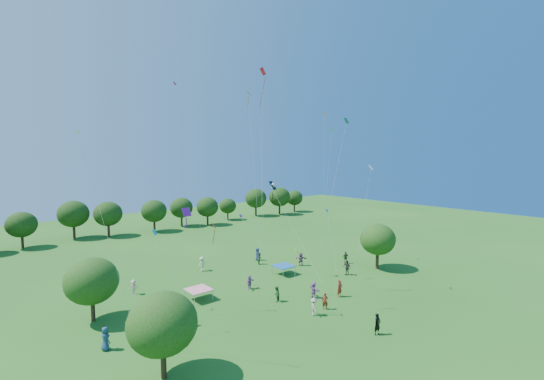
{
  "coord_description": "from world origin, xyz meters",
  "views": [
    {
      "loc": [
        -22.49,
        -12.81,
        14.17
      ],
      "look_at": [
        0.0,
        14.0,
        11.0
      ],
      "focal_mm": 24.0,
      "sensor_mm": 36.0,
      "label": 1
    }
  ],
  "objects": [
    {
      "name": "crowd_person_17",
      "position": [
        3.56,
        11.7,
        0.84
      ],
      "size": [
        0.79,
        1.63,
        1.67
      ],
      "primitive_type": "imported",
      "rotation": [
        0.0,
        0.0,
        1.42
      ],
      "color": "#A361A7",
      "rests_on": "ground"
    },
    {
      "name": "crowd_person_5",
      "position": [
        0.13,
        17.9,
        0.76
      ],
      "size": [
        1.51,
        0.94,
        1.52
      ],
      "primitive_type": "imported",
      "rotation": [
        0.0,
        0.0,
        0.33
      ],
      "color": "#975999",
      "rests_on": "ground"
    },
    {
      "name": "near_tree_east",
      "position": [
        16.8,
        13.19,
        3.81
      ],
      "size": [
        4.41,
        4.41,
        5.8
      ],
      "color": "#422B19",
      "rests_on": "ground"
    },
    {
      "name": "small_kite_8",
      "position": [
        -2.82,
        26.29,
        15.59
      ],
      "size": [
        3.17,
        1.55,
        21.42
      ],
      "color": "#C90B42"
    },
    {
      "name": "near_tree_west",
      "position": [
        -13.57,
        8.66,
        3.63
      ],
      "size": [
        4.46,
        4.46,
        5.65
      ],
      "color": "#422B19",
      "rests_on": "ground"
    },
    {
      "name": "small_kite_0",
      "position": [
        -6.0,
        15.39,
        7.05
      ],
      "size": [
        2.51,
        0.92,
        6.93
      ],
      "color": "red"
    },
    {
      "name": "crowd_person_8",
      "position": [
        -10.5,
        13.74,
        0.77
      ],
      "size": [
        0.65,
        0.86,
        1.55
      ],
      "primitive_type": "imported",
      "rotation": [
        0.0,
        0.0,
        1.92
      ],
      "color": "#265A29",
      "rests_on": "ground"
    },
    {
      "name": "small_kite_7",
      "position": [
        -9.52,
        18.56,
        6.48
      ],
      "size": [
        1.84,
        3.69,
        6.29
      ],
      "color": "#0BA9B3"
    },
    {
      "name": "small_kite_5",
      "position": [
        6.82,
        28.01,
        5.12
      ],
      "size": [
        1.57,
        4.31,
        4.82
      ],
      "color": "#671894"
    },
    {
      "name": "treeline",
      "position": [
        -1.73,
        55.43,
        4.09
      ],
      "size": [
        88.01,
        8.77,
        6.77
      ],
      "color": "#422B19",
      "rests_on": "ground"
    },
    {
      "name": "crowd_person_11",
      "position": [
        10.28,
        20.38,
        0.88
      ],
      "size": [
        1.55,
        1.59,
        1.75
      ],
      "primitive_type": "imported",
      "rotation": [
        0.0,
        0.0,
        2.33
      ],
      "color": "#864E7A",
      "rests_on": "ground"
    },
    {
      "name": "small_kite_3",
      "position": [
        14.68,
        19.57,
        14.11
      ],
      "size": [
        2.51,
        0.51,
        16.73
      ],
      "color": "green"
    },
    {
      "name": "crowd_person_7",
      "position": [
        -12.22,
        13.33,
        0.91
      ],
      "size": [
        0.81,
        0.76,
        1.83
      ],
      "primitive_type": "imported",
      "rotation": [
        0.0,
        0.0,
        5.65
      ],
      "color": "maroon",
      "rests_on": "ground"
    },
    {
      "name": "crowd_person_2",
      "position": [
        0.09,
        13.4,
        0.76
      ],
      "size": [
        0.85,
        0.7,
        1.51
      ],
      "primitive_type": "imported",
      "rotation": [
        0.0,
        0.0,
        3.62
      ],
      "color": "#244D21",
      "rests_on": "ground"
    },
    {
      "name": "crowd_person_16",
      "position": [
        15.56,
        17.23,
        0.81
      ],
      "size": [
        1.04,
        0.75,
        1.62
      ],
      "primitive_type": "imported",
      "rotation": [
        0.0,
        0.0,
        2.77
      ],
      "color": "#39352E",
      "rests_on": "ground"
    },
    {
      "name": "crowd_person_1",
      "position": [
        5.82,
        10.22,
        0.89
      ],
      "size": [
        0.68,
        0.46,
        1.78
      ],
      "primitive_type": "imported",
      "rotation": [
        0.0,
        0.0,
        6.32
      ],
      "color": "maroon",
      "rests_on": "ground"
    },
    {
      "name": "crowd_person_3",
      "position": [
        -0.72,
        26.77,
        0.89
      ],
      "size": [
        1.22,
        0.67,
        1.78
      ],
      "primitive_type": "imported",
      "rotation": [
        0.0,
        0.0,
        3.27
      ],
      "color": "beige",
      "rests_on": "ground"
    },
    {
      "name": "ground",
      "position": [
        0.0,
        0.0,
        0.0
      ],
      "size": [
        160.0,
        160.0,
        0.0
      ],
      "primitive_type": "plane",
      "color": "#2B681F"
    },
    {
      "name": "crowd_person_6",
      "position": [
        -13.25,
        13.84,
        0.81
      ],
      "size": [
        0.65,
        0.89,
        1.62
      ],
      "primitive_type": "imported",
      "rotation": [
        0.0,
        0.0,
        5.02
      ],
      "color": "navy",
      "rests_on": "ground"
    },
    {
      "name": "small_kite_14",
      "position": [
        9.13,
        27.41,
        16.81
      ],
      "size": [
        1.75,
        3.21,
        19.07
      ],
      "color": "silver"
    },
    {
      "name": "crowd_person_15",
      "position": [
        -10.03,
        24.33,
        0.78
      ],
      "size": [
        1.07,
        1.01,
        1.56
      ],
      "primitive_type": "imported",
      "rotation": [
        0.0,
        0.0,
        5.58
      ],
      "color": "#C6AF9E",
      "rests_on": "ground"
    },
    {
      "name": "small_kite_10",
      "position": [
        -3.13,
        13.0,
        15.43
      ],
      "size": [
        0.61,
        2.19,
        18.73
      ],
      "color": "#C67A11"
    },
    {
      "name": "small_kite_4",
      "position": [
        8.72,
        14.38,
        6.86
      ],
      "size": [
        0.99,
        2.53,
        6.96
      ],
      "color": "blue"
    },
    {
      "name": "crowd_person_0",
      "position": [
        -15.45,
        14.66,
        0.88
      ],
      "size": [
        0.69,
        0.96,
        1.76
      ],
      "primitive_type": "imported",
      "rotation": [
        0.0,
        0.0,
        1.85
      ],
      "color": "navy",
      "rests_on": "ground"
    },
    {
      "name": "small_kite_13",
      "position": [
        -11.9,
        9.04,
        9.21
      ],
      "size": [
        0.96,
        3.77,
        9.61
      ],
      "color": "#8B1894"
    },
    {
      "name": "small_kite_12",
      "position": [
        -0.72,
        18.89,
        6.16
      ],
      "size": [
        5.11,
        2.93,
        6.77
      ],
      "color": "#1254B5"
    },
    {
      "name": "small_kite_1",
      "position": [
        -0.49,
        9.98,
        5.22
      ],
      "size": [
        1.36,
        2.09,
        4.71
      ],
      "color": "yellow"
    },
    {
      "name": "crowd_person_10",
      "position": [
        -8.97,
        14.27,
        0.75
      ],
      "size": [
        0.66,
        0.96,
        1.5
      ],
      "primitive_type": "imported",
      "rotation": [
        0.0,
        0.0,
        1.25
      ],
      "color": "#484239",
      "rests_on": "ground"
    },
    {
      "name": "small_kite_9",
      "position": [
        10.8,
        17.06,
        14.91
      ],
      "size": [
        3.53,
        3.34,
        18.12
      ],
      "color": "orange"
    },
    {
      "name": "near_tree_north",
      "position": [
        -14.87,
        20.4,
        3.57
      ],
      "size": [
        4.45,
        4.45,
        5.58
      ],
      "color": "#422B19",
      "rests_on": "ground"
    },
    {
      "name": "man_in_black",
      "position": [
        1.91,
        3.15,
        0.86
      ],
      "size": [
        0.69,
        0.49,
        1.72
      ],
      "primitive_type": "imported",
      "rotation": [
        0.0,
        0.0,
        -0.12
      ],
      "color": "black",
      "rests_on": "ground"
    },
    {
      "name": "pirate_kite",
      "position": [
        4.62,
        19.17,
        10.72
      ],
      "size": [
        1.32,
        8.39,
        10.09
      ],
      "color": "black"
    },
    {
      "name": "small_kite_11",
      "position": [
        4.92,
        9.85,
        14.14
      ],
      "size": [
        1.36,
        3.26,
        16.57
      ],
      "color": "#157738"
    },
    {
      "name": "tent_blue",
      "position": [
        6.2,
        19.18,
        1.04
      ],
      "size": [
        2.2,
        2.2,
        1.1
      ],
      "color": "#18559F",
      "rests_on": "ground"
    },
    {
      "name": "crowd_person_14",
      "position": [
        6.54,
        24.35,
        0.78
      ],
      "size": [
        0.68,
        0.87,
        1.56
      ],
      "primitive_type": "imported",
      "rotation": [
        0.0,
        0.0,
        1.17
      ],
      "color": "#265625",
      "rests_on": "ground"
    },
    {
      "name": "tent_red_stripe",
      "position": [
        -5.54,
        18.76,
        1.04
      ],
      "size": [
        2.2,
        2.2,
        1.1
      ],
      "color": "#F81D4F",
      "rests_on": "ground"
    },
    {
      "name": "red_high_kite",
      "position": [
        0.49,
        16.06,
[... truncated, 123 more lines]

